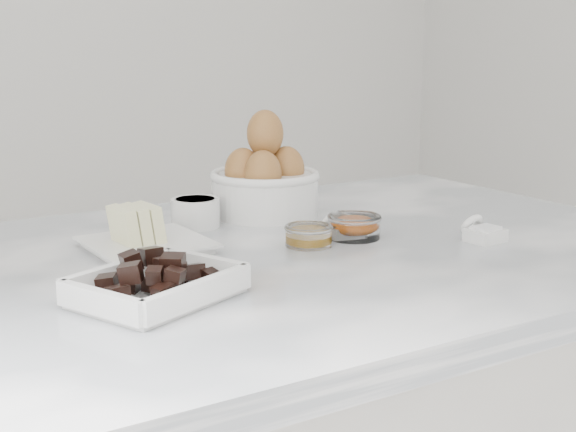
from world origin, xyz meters
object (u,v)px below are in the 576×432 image
Objects in this scene: chocolate_dish at (157,282)px; vanilla_spoon at (339,228)px; butter_plate at (145,235)px; zest_bowl at (354,225)px; salt_spoon at (482,232)px; honey_bowl at (309,235)px; sugar_ramekin at (195,211)px; egg_bowl at (265,181)px.

vanilla_spoon is at bearing 21.71° from chocolate_dish.
zest_bowl is (0.30, -0.10, -0.00)m from butter_plate.
honey_bowl is at bearing 154.94° from salt_spoon.
salt_spoon reaches higher than honey_bowl.
chocolate_dish is 0.37m from sugar_ramekin.
honey_bowl is (0.09, -0.20, -0.01)m from sugar_ramekin.
salt_spoon is (0.53, 0.00, -0.01)m from chocolate_dish.
chocolate_dish reaches higher than zest_bowl.
zest_bowl is at bearing 143.18° from salt_spoon.
sugar_ramekin is at bearing 136.60° from salt_spoon.
butter_plate is 0.24m from honey_bowl.
salt_spoon is at bearing -43.40° from sugar_ramekin.
sugar_ramekin is at bearing 114.15° from honey_bowl.
honey_bowl is at bearing -65.85° from sugar_ramekin.
chocolate_dish is 0.23m from butter_plate.
chocolate_dish is 0.39m from vanilla_spoon.
vanilla_spoon is (0.07, 0.03, -0.00)m from honey_bowl.
egg_bowl is (0.14, 0.02, 0.03)m from sugar_ramekin.
vanilla_spoon is 0.22m from salt_spoon.
chocolate_dish is at bearing -158.29° from vanilla_spoon.
butter_plate is 2.12× the size of sugar_ramekin.
zest_bowl is 1.35× the size of vanilla_spoon.
butter_plate is at bearing 161.49° from zest_bowl.
vanilla_spoon reaches higher than honey_bowl.
honey_bowl is at bearing -159.01° from vanilla_spoon.
sugar_ramekin reaches higher than vanilla_spoon.
sugar_ramekin is 1.27× the size of vanilla_spoon.
butter_plate is 0.30m from vanilla_spoon.
egg_bowl is at bearing 7.77° from sugar_ramekin.
salt_spoon reaches higher than vanilla_spoon.
egg_bowl is at bearing 98.74° from zest_bowl.
butter_plate is 0.29m from egg_bowl.
sugar_ramekin is 0.26m from zest_bowl.
vanilla_spoon is at bearing -83.25° from egg_bowl.
butter_plate is at bearing -142.94° from sugar_ramekin.
egg_bowl is 2.62× the size of honey_bowl.
egg_bowl reaches higher than chocolate_dish.
egg_bowl is (0.34, 0.33, 0.04)m from chocolate_dish.
vanilla_spoon is at bearing 139.49° from salt_spoon.
vanilla_spoon is at bearing 112.68° from zest_bowl.
salt_spoon is (0.16, -0.14, 0.00)m from vanilla_spoon.
butter_plate is at bearing -156.86° from egg_bowl.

